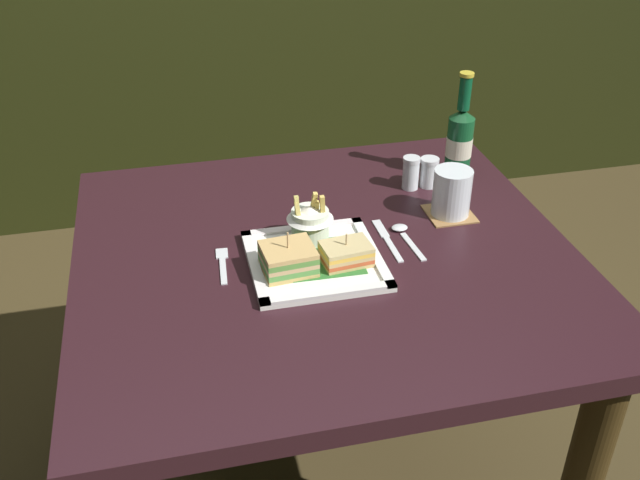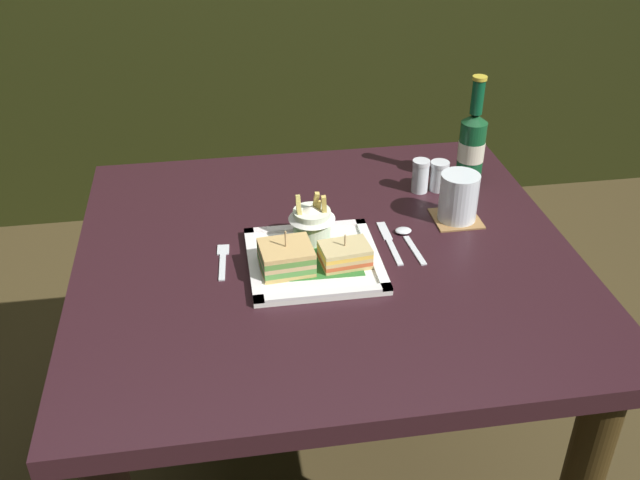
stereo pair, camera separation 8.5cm
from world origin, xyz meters
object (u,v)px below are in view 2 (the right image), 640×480
sandwich_half_right (345,255)px  beer_bottle (472,144)px  square_plate (314,260)px  salt_shaker (420,178)px  spoon (407,236)px  pepper_shaker (439,178)px  knife (389,241)px  sandwich_half_left (286,258)px  dining_table (326,301)px  water_glass (458,200)px  fries_cup (312,219)px  fork (223,259)px

sandwich_half_right → beer_bottle: (0.36, 0.32, 0.06)m
square_plate → beer_bottle: 0.52m
square_plate → salt_shaker: (0.29, 0.26, 0.03)m
square_plate → spoon: size_ratio=1.85×
pepper_shaker → knife: bearing=-129.1°
spoon → beer_bottle: bearing=47.6°
square_plate → knife: 0.18m
sandwich_half_left → knife: (0.22, 0.08, -0.03)m
dining_table → water_glass: bearing=15.0°
fries_cup → salt_shaker: 0.34m
dining_table → fork: bearing=-179.6°
sandwich_half_left → beer_bottle: (0.48, 0.32, 0.06)m
square_plate → water_glass: (0.33, 0.12, 0.04)m
spoon → salt_shaker: 0.22m
beer_bottle → spoon: bearing=-132.4°
dining_table → spoon: (0.17, 0.02, 0.13)m
sandwich_half_right → knife: (0.11, 0.08, -0.03)m
square_plate → pepper_shaker: bearing=38.0°
square_plate → beer_bottle: beer_bottle is taller
pepper_shaker → fries_cup: bearing=-150.2°
dining_table → fries_cup: 0.19m
square_plate → sandwich_half_right: sandwich_half_right is taller
water_glass → salt_shaker: bearing=107.6°
water_glass → salt_shaker: size_ratio=1.33×
fries_cup → water_glass: (0.33, 0.05, -0.01)m
fries_cup → knife: bearing=-6.7°
sandwich_half_right → pepper_shaker: size_ratio=1.42×
spoon → fork: bearing=-176.5°
sandwich_half_right → pepper_shaker: bearing=46.0°
sandwich_half_right → spoon: sandwich_half_right is taller
salt_shaker → pepper_shaker: (0.05, 0.00, -0.00)m
beer_bottle → fork: size_ratio=2.03×
fries_cup → fork: size_ratio=0.86×
spoon → salt_shaker: bearing=67.2°
dining_table → spoon: size_ratio=7.19×
square_plate → sandwich_half_right: 0.07m
sandwich_half_left → water_glass: bearing=20.7°
beer_bottle → pepper_shaker: (-0.09, -0.04, -0.06)m
beer_bottle → spoon: beer_bottle is taller
dining_table → sandwich_half_left: (-0.09, -0.07, 0.16)m
fries_cup → square_plate: bearing=-95.7°
beer_bottle → water_glass: 0.20m
sandwich_half_right → fries_cup: fries_cup is taller
fries_cup → fork: fries_cup is taller
water_glass → fork: size_ratio=0.82×
water_glass → fries_cup: bearing=-171.7°
fork → salt_shaker: size_ratio=1.62×
sandwich_half_left → pepper_shaker: 0.48m
fries_cup → knife: fries_cup is taller
dining_table → spoon: spoon is taller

